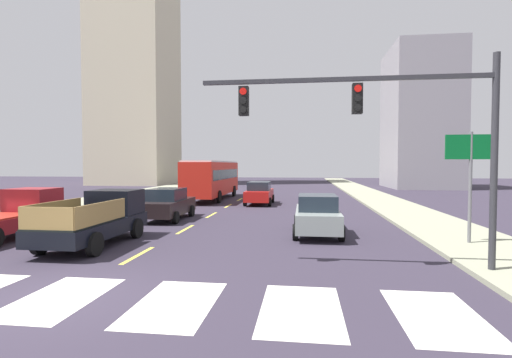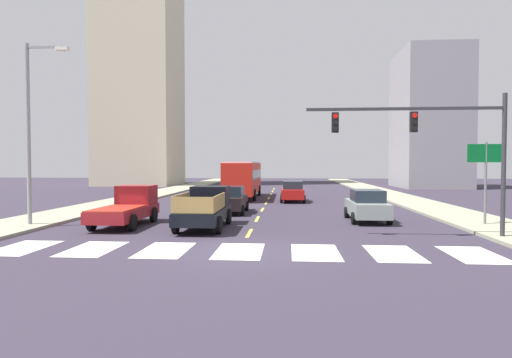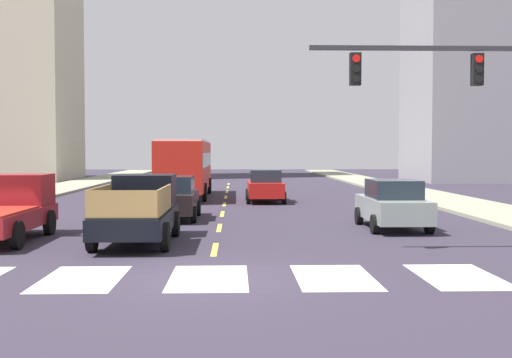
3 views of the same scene
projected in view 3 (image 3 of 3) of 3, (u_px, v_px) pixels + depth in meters
ground_plane at (209, 278)px, 13.80m from camera, size 160.00×160.00×0.00m
sidewalk_right at (461, 204)px, 32.14m from camera, size 3.74×110.00×0.15m
crosswalk_stripe_2 at (82, 279)px, 13.71m from camera, size 1.67×2.90×0.01m
crosswalk_stripe_3 at (209, 278)px, 13.80m from camera, size 1.67×2.90×0.01m
crosswalk_stripe_4 at (334, 277)px, 13.88m from camera, size 1.67×2.90×0.01m
crosswalk_stripe_5 at (458, 276)px, 13.97m from camera, size 1.67×2.90×0.01m
lane_dash_0 at (215, 249)px, 17.79m from camera, size 0.16×2.40×0.01m
lane_dash_1 at (219, 228)px, 22.78m from camera, size 0.16×2.40×0.01m
lane_dash_2 at (222, 214)px, 27.78m from camera, size 0.16×2.40×0.01m
lane_dash_3 at (224, 204)px, 32.77m from camera, size 0.16×2.40×0.01m
lane_dash_4 at (226, 197)px, 37.76m from camera, size 0.16×2.40×0.01m
lane_dash_5 at (227, 192)px, 42.75m from camera, size 0.16×2.40×0.01m
lane_dash_6 at (228, 187)px, 47.75m from camera, size 0.16×2.40×0.01m
lane_dash_7 at (229, 184)px, 52.74m from camera, size 0.16×2.40×0.01m
pickup_stakebed at (139, 210)px, 19.34m from camera, size 2.18×5.20×1.96m
pickup_dark at (7, 210)px, 19.75m from camera, size 2.18×5.20×1.96m
city_bus at (185, 164)px, 37.39m from camera, size 2.72×10.80×3.32m
sedan_mid at (173, 198)px, 25.54m from camera, size 2.02×4.40×1.72m
sedan_far at (265, 186)px, 34.16m from camera, size 2.02×4.40×1.72m
sedan_near_left at (392, 204)px, 22.42m from camera, size 2.02×4.40×1.72m
block_mid_left at (459, 80)px, 57.67m from camera, size 8.04×10.67×18.13m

